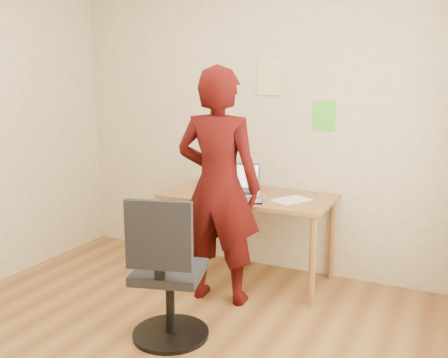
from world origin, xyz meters
The scene contains 10 objects.
room centered at (0.00, 0.00, 1.35)m, with size 3.58×3.58×2.78m.
desk centered at (0.13, 1.38, 0.65)m, with size 1.40×0.70×0.74m.
laptop centered at (0.05, 1.39, 0.79)m, with size 0.41×0.38×0.24m.
paper_sheet centered at (0.51, 1.36, 0.74)m, with size 0.21×0.30×0.00m, color white.
phone centered at (0.30, 1.17, 0.75)m, with size 0.11×0.15×0.01m.
wall_note_left centered at (-0.29, 1.74, 1.65)m, with size 0.21×0.00×0.30m, color #E1D786.
wall_note_mid centered at (0.16, 1.74, 1.70)m, with size 0.21×0.00×0.30m, color #E1D786.
wall_note_right centered at (0.66, 1.74, 1.39)m, with size 0.18×0.00×0.24m, color #54DE32.
office_chair centered at (0.07, 0.19, 0.42)m, with size 0.54×0.55×0.99m.
person centered at (0.09, 0.91, 0.89)m, with size 0.65×0.43×1.79m, color #390907.
Camera 1 is at (1.71, -2.36, 1.70)m, focal length 40.00 mm.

